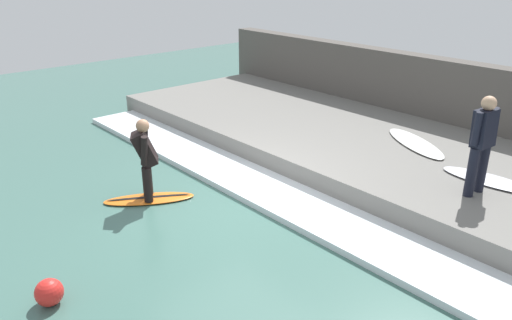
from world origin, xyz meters
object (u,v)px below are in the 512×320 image
surfboard_waiting_near (490,180)px  marker_buoy (49,292)px  surfer_riding (145,155)px  surfer_waiting_near (482,140)px  surfboard_riding (149,199)px  surfboard_spare (415,143)px

surfboard_waiting_near → marker_buoy: 7.20m
surfer_riding → surfer_waiting_near: 5.59m
surfboard_riding → marker_buoy: bearing=-144.3°
surfer_waiting_near → marker_buoy: 6.70m
surfboard_waiting_near → marker_buoy: bearing=160.6°
surfboard_riding → surfboard_spare: surfboard_spare is taller
surfboard_waiting_near → surfboard_spare: 2.01m
surfboard_waiting_near → surfboard_spare: same height
surfboard_waiting_near → surfboard_spare: (0.68, 1.89, 0.00)m
surfboard_riding → surfer_waiting_near: surfer_waiting_near is taller
surfer_waiting_near → surfboard_waiting_near: bearing=2.0°
surfboard_riding → surfer_riding: bearing=180.0°
surfer_riding → surfboard_waiting_near: bearing=-43.5°
surfboard_spare → surfer_waiting_near: bearing=-124.9°
surfer_riding → surfboard_riding: bearing=0.0°
surfboard_riding → surfer_riding: 0.85m
surfer_waiting_near → surfboard_waiting_near: 1.11m
surfer_waiting_near → surfboard_spare: 2.50m
surfboard_waiting_near → surfer_waiting_near: bearing=-178.0°
surfboard_riding → surfboard_spare: 5.53m
surfboard_riding → surfboard_waiting_near: size_ratio=0.96×
surfer_riding → marker_buoy: 3.07m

